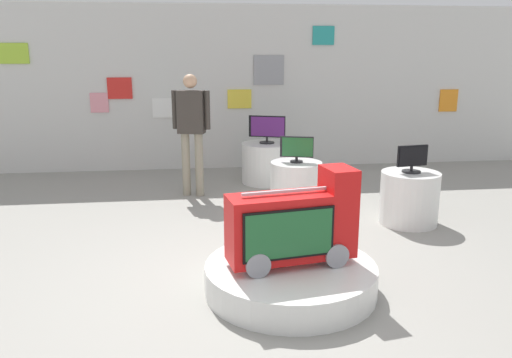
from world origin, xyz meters
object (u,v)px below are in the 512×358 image
at_px(display_pedestal_left_rear, 409,198).
at_px(shopper_browsing_near_truck, 191,125).
at_px(tv_on_left_rear, 412,159).
at_px(tv_on_center_rear, 267,128).
at_px(main_display_pedestal, 290,277).
at_px(novelty_firetruck_tv, 294,227).
at_px(display_pedestal_right_rear, 296,186).
at_px(tv_on_right_rear, 297,148).
at_px(display_pedestal_center_rear, 267,163).

xyz_separation_m(display_pedestal_left_rear, shopper_browsing_near_truck, (-2.66, 1.61, 0.72)).
distance_m(tv_on_left_rear, tv_on_center_rear, 2.68).
bearing_deg(tv_on_center_rear, shopper_browsing_near_truck, -152.31).
distance_m(main_display_pedestal, tv_on_center_rear, 3.98).
relative_size(novelty_firetruck_tv, display_pedestal_right_rear, 1.68).
height_order(novelty_firetruck_tv, shopper_browsing_near_truck, shopper_browsing_near_truck).
bearing_deg(display_pedestal_left_rear, tv_on_left_rear, -99.28).
relative_size(tv_on_left_rear, shopper_browsing_near_truck, 0.22).
distance_m(tv_on_center_rear, display_pedestal_right_rear, 1.61).
xyz_separation_m(main_display_pedestal, display_pedestal_right_rear, (0.53, 2.40, 0.20)).
height_order(tv_on_left_rear, shopper_browsing_near_truck, shopper_browsing_near_truck).
xyz_separation_m(novelty_firetruck_tv, tv_on_right_rear, (0.51, 2.40, 0.24)).
height_order(display_pedestal_center_rear, tv_on_center_rear, tv_on_center_rear).
distance_m(tv_on_left_rear, display_pedestal_center_rear, 2.73).
bearing_deg(tv_on_right_rear, tv_on_left_rear, -30.44).
bearing_deg(display_pedestal_left_rear, display_pedestal_right_rear, 149.59).
bearing_deg(display_pedestal_left_rear, shopper_browsing_near_truck, 148.74).
bearing_deg(tv_on_center_rear, display_pedestal_left_rear, -56.98).
height_order(display_pedestal_center_rear, display_pedestal_right_rear, same).
xyz_separation_m(novelty_firetruck_tv, tv_on_center_rear, (0.32, 3.89, 0.29)).
xyz_separation_m(main_display_pedestal, novelty_firetruck_tv, (0.02, -0.00, 0.47)).
relative_size(tv_on_left_rear, display_pedestal_right_rear, 0.58).
xyz_separation_m(display_pedestal_center_rear, shopper_browsing_near_truck, (-1.20, -0.63, 0.72)).
height_order(tv_on_center_rear, shopper_browsing_near_truck, shopper_browsing_near_truck).
bearing_deg(display_pedestal_center_rear, novelty_firetruck_tv, -94.70).
bearing_deg(tv_on_right_rear, shopper_browsing_near_truck, 147.87).
xyz_separation_m(tv_on_left_rear, tv_on_right_rear, (-1.27, 0.75, 0.02)).
bearing_deg(tv_on_center_rear, display_pedestal_center_rear, 109.80).
bearing_deg(display_pedestal_right_rear, tv_on_center_rear, 96.97).
distance_m(display_pedestal_right_rear, shopper_browsing_near_truck, 1.78).
relative_size(tv_on_center_rear, display_pedestal_right_rear, 0.82).
relative_size(novelty_firetruck_tv, display_pedestal_center_rear, 1.42).
bearing_deg(shopper_browsing_near_truck, tv_on_right_rear, -32.13).
height_order(main_display_pedestal, tv_on_center_rear, tv_on_center_rear).
relative_size(display_pedestal_left_rear, display_pedestal_right_rear, 1.03).
relative_size(main_display_pedestal, display_pedestal_center_rear, 1.86).
height_order(display_pedestal_left_rear, tv_on_center_rear, tv_on_center_rear).
xyz_separation_m(tv_on_left_rear, shopper_browsing_near_truck, (-2.66, 1.62, 0.23)).
distance_m(novelty_firetruck_tv, tv_on_right_rear, 2.46).
height_order(display_pedestal_left_rear, display_pedestal_right_rear, same).
relative_size(display_pedestal_left_rear, tv_on_center_rear, 1.25).
bearing_deg(shopper_browsing_near_truck, tv_on_left_rear, -31.32).
distance_m(main_display_pedestal, tv_on_right_rear, 2.55).
bearing_deg(novelty_firetruck_tv, tv_on_center_rear, 85.27).
bearing_deg(display_pedestal_left_rear, novelty_firetruck_tv, -137.13).
bearing_deg(tv_on_right_rear, main_display_pedestal, -102.47).
relative_size(display_pedestal_right_rear, tv_on_right_rear, 1.59).
bearing_deg(novelty_firetruck_tv, shopper_browsing_near_truck, 105.05).
height_order(main_display_pedestal, display_pedestal_center_rear, display_pedestal_center_rear).
bearing_deg(tv_on_left_rear, tv_on_center_rear, 122.97).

